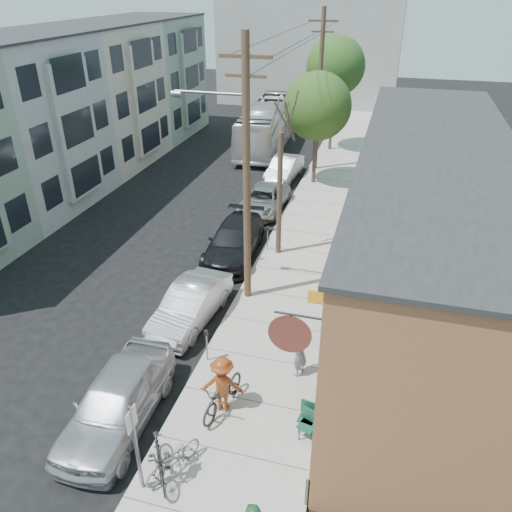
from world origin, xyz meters
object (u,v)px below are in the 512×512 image
(parking_meter_far, at_px, (267,234))
(tree_leafy_far, at_px, (336,66))
(sign_post, at_px, (135,441))
(patron_grey, at_px, (300,352))
(car_4, at_px, (284,168))
(tree_leafy_mid, at_px, (318,106))
(parking_meter_near, at_px, (206,340))
(parked_bike_a, at_px, (159,459))
(car_2, at_px, (234,241))
(car_0, at_px, (117,401))
(utility_pole_near, at_px, (245,173))
(patio_chair_a, at_px, (307,418))
(tree_bare, at_px, (279,196))
(cyclist, at_px, (223,384))
(bus, at_px, (268,125))
(car_1, at_px, (190,305))
(parked_bike_b, at_px, (173,458))
(car_3, at_px, (264,200))

(parking_meter_far, bearing_deg, tree_leafy_far, 88.16)
(sign_post, relative_size, tree_leafy_far, 0.35)
(patron_grey, height_order, car_4, patron_grey)
(tree_leafy_mid, bearing_deg, parking_meter_near, -91.76)
(parking_meter_near, xyz_separation_m, parked_bike_a, (0.40, -4.55, -0.25))
(parking_meter_near, height_order, parked_bike_a, parking_meter_near)
(car_2, xyz_separation_m, car_4, (0.00, 10.78, -0.04))
(parking_meter_near, xyz_separation_m, car_0, (-1.60, -3.13, -0.13))
(utility_pole_near, relative_size, patio_chair_a, 11.36)
(tree_bare, bearing_deg, tree_leafy_mid, 90.00)
(tree_leafy_far, height_order, cyclist, tree_leafy_far)
(patron_grey, xyz_separation_m, bus, (-7.47, 25.06, 0.64))
(sign_post, distance_m, car_1, 7.39)
(tree_bare, relative_size, parked_bike_a, 2.98)
(parked_bike_b, bearing_deg, tree_leafy_mid, 116.59)
(tree_leafy_far, xyz_separation_m, patron_grey, (2.58, -25.12, -5.09))
(car_1, bearing_deg, cyclist, -50.91)
(tree_leafy_mid, bearing_deg, patio_chair_a, -80.77)
(parking_meter_near, xyz_separation_m, tree_bare, (0.55, 8.15, 2.04))
(cyclist, height_order, car_4, cyclist)
(bus, bearing_deg, car_2, -84.33)
(tree_leafy_far, bearing_deg, patron_grey, -84.14)
(tree_leafy_far, height_order, parked_bike_b, tree_leafy_far)
(tree_bare, bearing_deg, tree_leafy_far, 90.00)
(patio_chair_a, height_order, cyclist, cyclist)
(car_3, height_order, car_4, car_4)
(utility_pole_near, distance_m, patron_grey, 6.65)
(patron_grey, bearing_deg, sign_post, -10.35)
(parked_bike_a, relative_size, car_2, 0.36)
(cyclist, distance_m, parked_bike_a, 2.79)
(parking_meter_far, relative_size, car_2, 0.23)
(parking_meter_far, distance_m, car_0, 11.45)
(parked_bike_b, bearing_deg, cyclist, 103.97)
(parked_bike_a, xyz_separation_m, car_3, (-1.85, 17.59, -0.08))
(patron_grey, bearing_deg, car_0, -35.15)
(tree_bare, bearing_deg, parked_bike_a, -90.70)
(parked_bike_b, bearing_deg, patio_chair_a, 62.95)
(tree_leafy_mid, relative_size, tree_leafy_far, 0.84)
(parking_meter_far, height_order, tree_leafy_far, tree_leafy_far)
(tree_bare, relative_size, patio_chair_a, 6.52)
(parking_meter_near, relative_size, bus, 0.10)
(parked_bike_a, height_order, car_2, car_2)
(cyclist, bearing_deg, car_4, -89.23)
(patio_chair_a, height_order, car_0, car_0)
(patron_grey, relative_size, bus, 0.15)
(car_3, bearing_deg, parking_meter_far, -71.23)
(sign_post, relative_size, patron_grey, 1.58)
(car_1, height_order, bus, bus)
(patron_grey, bearing_deg, parked_bike_b, -8.27)
(car_3, bearing_deg, bus, 105.36)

